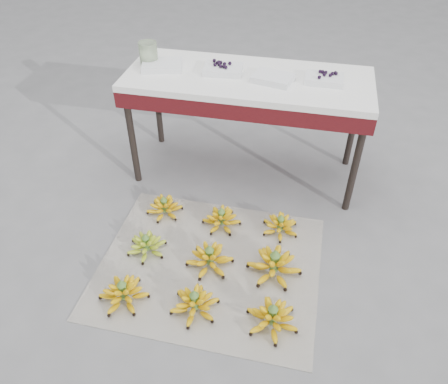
% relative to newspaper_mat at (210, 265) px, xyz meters
% --- Properties ---
extents(ground, '(60.00, 60.00, 0.00)m').
position_rel_newspaper_mat_xyz_m(ground, '(0.09, 0.03, -0.00)').
color(ground, '#5F5F61').
rests_on(ground, ground).
extents(newspaper_mat, '(1.26, 1.06, 0.01)m').
position_rel_newspaper_mat_xyz_m(newspaper_mat, '(0.00, 0.00, 0.00)').
color(newspaper_mat, silver).
rests_on(newspaper_mat, ground).
extents(bunch_front_left, '(0.28, 0.28, 0.16)m').
position_rel_newspaper_mat_xyz_m(bunch_front_left, '(-0.39, -0.33, 0.06)').
color(bunch_front_left, '#EDC500').
rests_on(bunch_front_left, newspaper_mat).
extents(bunch_front_center, '(0.32, 0.32, 0.16)m').
position_rel_newspaper_mat_xyz_m(bunch_front_center, '(-0.00, -0.31, 0.06)').
color(bunch_front_center, '#EDC500').
rests_on(bunch_front_center, newspaper_mat).
extents(bunch_front_right, '(0.33, 0.33, 0.16)m').
position_rel_newspaper_mat_xyz_m(bunch_front_right, '(0.40, -0.31, 0.06)').
color(bunch_front_right, '#EDC500').
rests_on(bunch_front_right, newspaper_mat).
extents(bunch_mid_left, '(0.31, 0.31, 0.14)m').
position_rel_newspaper_mat_xyz_m(bunch_mid_left, '(-0.39, 0.03, 0.05)').
color(bunch_mid_left, olive).
rests_on(bunch_mid_left, newspaper_mat).
extents(bunch_mid_center, '(0.28, 0.28, 0.16)m').
position_rel_newspaper_mat_xyz_m(bunch_mid_center, '(0.00, 0.00, 0.06)').
color(bunch_mid_center, '#EDC500').
rests_on(bunch_mid_center, newspaper_mat).
extents(bunch_mid_right, '(0.30, 0.30, 0.18)m').
position_rel_newspaper_mat_xyz_m(bunch_mid_right, '(0.37, 0.03, 0.07)').
color(bunch_mid_right, '#EDC500').
rests_on(bunch_mid_right, newspaper_mat).
extents(bunch_back_left, '(0.23, 0.23, 0.14)m').
position_rel_newspaper_mat_xyz_m(bunch_back_left, '(-0.39, 0.37, 0.05)').
color(bunch_back_left, '#EDC500').
rests_on(bunch_back_left, newspaper_mat).
extents(bunch_back_center, '(0.26, 0.26, 0.15)m').
position_rel_newspaper_mat_xyz_m(bunch_back_center, '(-0.01, 0.34, 0.05)').
color(bunch_back_center, '#EDC500').
rests_on(bunch_back_center, newspaper_mat).
extents(bunch_back_right, '(0.30, 0.30, 0.14)m').
position_rel_newspaper_mat_xyz_m(bunch_back_right, '(0.36, 0.36, 0.05)').
color(bunch_back_right, '#EDC500').
rests_on(bunch_back_right, newspaper_mat).
extents(vendor_table, '(1.56, 0.63, 0.75)m').
position_rel_newspaper_mat_xyz_m(vendor_table, '(0.04, 0.94, 0.66)').
color(vendor_table, black).
rests_on(vendor_table, ground).
extents(tray_far_left, '(0.29, 0.24, 0.04)m').
position_rel_newspaper_mat_xyz_m(tray_far_left, '(-0.53, 0.94, 0.77)').
color(tray_far_left, silver).
rests_on(tray_far_left, vendor_table).
extents(tray_left, '(0.26, 0.19, 0.06)m').
position_rel_newspaper_mat_xyz_m(tray_left, '(-0.13, 0.96, 0.77)').
color(tray_left, silver).
rests_on(tray_left, vendor_table).
extents(tray_right, '(0.27, 0.22, 0.04)m').
position_rel_newspaper_mat_xyz_m(tray_right, '(0.20, 0.90, 0.77)').
color(tray_right, silver).
rests_on(tray_right, vendor_table).
extents(tray_far_right, '(0.23, 0.17, 0.06)m').
position_rel_newspaper_mat_xyz_m(tray_far_right, '(0.51, 0.96, 0.77)').
color(tray_far_right, silver).
rests_on(tray_far_right, vendor_table).
extents(glass_jar, '(0.13, 0.13, 0.15)m').
position_rel_newspaper_mat_xyz_m(glass_jar, '(-0.63, 0.97, 0.82)').
color(glass_jar, '#B3CAA1').
rests_on(glass_jar, vendor_table).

